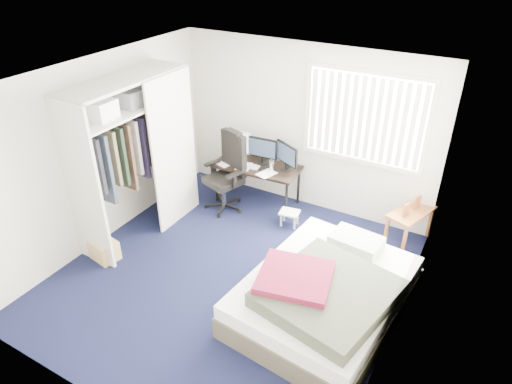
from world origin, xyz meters
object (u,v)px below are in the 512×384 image
object	(u,v)px
bed	(324,294)
desk	(258,162)
office_chair	(228,179)
nightstand	(411,215)

from	to	relation	value
bed	desk	bearing A→B (deg)	136.13
office_chair	bed	size ratio (longest dim) A/B	0.55
office_chair	desk	bearing A→B (deg)	46.39
office_chair	nightstand	size ratio (longest dim) A/B	1.54
desk	nightstand	world-z (taller)	desk
nightstand	desk	bearing A→B (deg)	-177.75
office_chair	nightstand	distance (m)	2.72
bed	nightstand	bearing A→B (deg)	75.34
office_chair	nightstand	xyz separation A→B (m)	(2.68, 0.45, -0.04)
desk	office_chair	world-z (taller)	office_chair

